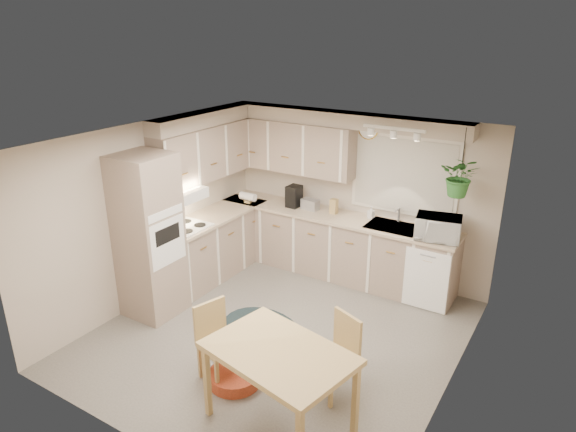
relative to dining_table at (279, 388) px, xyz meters
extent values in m
plane|color=slate|center=(-0.80, 1.24, -0.41)|extent=(4.20, 4.20, 0.00)
plane|color=silver|center=(-0.80, 1.24, 1.99)|extent=(4.20, 4.20, 0.00)
cube|color=#B8A998|center=(-0.80, 3.34, 0.79)|extent=(4.00, 0.04, 2.40)
cube|color=#B8A998|center=(-0.80, -0.86, 0.79)|extent=(4.00, 0.04, 2.40)
cube|color=#B8A998|center=(-2.80, 1.24, 0.79)|extent=(0.04, 4.20, 2.40)
cube|color=#B8A998|center=(1.20, 1.24, 0.79)|extent=(0.04, 4.20, 2.40)
cube|color=gray|center=(-2.50, 2.12, 0.04)|extent=(0.60, 1.85, 0.90)
cube|color=gray|center=(-1.00, 3.04, 0.04)|extent=(3.60, 0.60, 0.90)
cube|color=beige|center=(-2.49, 2.12, 0.51)|extent=(0.64, 1.89, 0.04)
cube|color=beige|center=(-1.00, 3.03, 0.51)|extent=(3.64, 0.64, 0.04)
cube|color=gray|center=(-2.48, 0.87, 0.64)|extent=(0.65, 0.65, 2.10)
cube|color=white|center=(-2.16, 0.87, 0.64)|extent=(0.02, 0.56, 0.58)
cube|color=gray|center=(-2.63, 2.24, 1.42)|extent=(0.35, 2.00, 0.75)
cube|color=gray|center=(-1.80, 3.17, 1.42)|extent=(2.00, 0.35, 0.75)
cube|color=#B8A998|center=(-2.65, 2.24, 1.89)|extent=(0.30, 2.00, 0.20)
cube|color=#B8A998|center=(-1.00, 3.19, 1.89)|extent=(3.60, 0.30, 0.20)
cube|color=white|center=(-2.48, 1.54, 0.54)|extent=(0.52, 0.58, 0.02)
cube|color=white|center=(-2.50, 1.54, 0.99)|extent=(0.40, 0.60, 0.14)
cube|color=beige|center=(-0.10, 3.31, 1.19)|extent=(1.40, 0.02, 1.00)
cube|color=silver|center=(-0.10, 3.32, 1.19)|extent=(1.50, 0.02, 1.10)
cube|color=#95979C|center=(-0.10, 3.04, 0.49)|extent=(0.70, 0.48, 0.10)
cube|color=white|center=(0.50, 2.73, 0.02)|extent=(0.58, 0.02, 0.83)
cube|color=white|center=(-0.10, 2.79, 1.92)|extent=(0.80, 0.04, 0.04)
cylinder|color=gold|center=(-0.65, 3.31, 1.77)|extent=(0.30, 0.03, 0.30)
cube|color=tan|center=(0.00, 0.00, 0.00)|extent=(1.44, 1.11, 0.82)
cube|color=tan|center=(-0.88, 0.24, 0.02)|extent=(0.50, 0.50, 0.85)
cube|color=tan|center=(0.21, 0.66, 0.02)|extent=(0.52, 0.52, 0.85)
ellipsoid|color=black|center=(-1.03, 1.20, -0.40)|extent=(1.43, 1.28, 0.01)
cylinder|color=#C44427|center=(-0.72, 0.26, -0.34)|extent=(0.66, 0.66, 0.13)
imported|color=white|center=(0.53, 2.94, 0.72)|extent=(0.61, 0.42, 0.38)
imported|color=white|center=(-0.49, 3.19, 0.57)|extent=(0.12, 0.19, 0.08)
imported|color=#2B6A2A|center=(0.73, 2.94, 1.34)|extent=(0.48, 0.53, 0.39)
cube|color=black|center=(-1.68, 3.04, 0.70)|extent=(0.19, 0.23, 0.33)
cube|color=#95979C|center=(-1.41, 3.06, 0.61)|extent=(0.27, 0.17, 0.16)
cube|color=tan|center=(-1.03, 3.09, 0.64)|extent=(0.10, 0.10, 0.22)
camera|label=1|loc=(2.08, -3.22, 3.13)|focal=32.00mm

